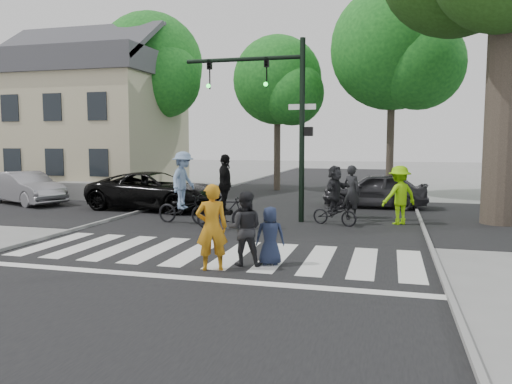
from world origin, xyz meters
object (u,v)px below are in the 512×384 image
Objects in this scene: pedestrian_woman at (212,227)px; cyclist_right at (335,199)px; pedestrian_adult at (245,228)px; traffic_signal at (277,104)px; car_silver at (26,188)px; pedestrian_child at (270,236)px; cyclist_left at (183,193)px; cyclist_mid at (225,199)px; car_suv at (155,191)px; car_grey at (375,190)px.

cyclist_right is at bearing -130.29° from pedestrian_woman.
cyclist_right reaches higher than pedestrian_adult.
traffic_signal reaches higher than pedestrian_adult.
pedestrian_woman is 6.58m from cyclist_right.
car_silver is at bearing -43.38° from pedestrian_adult.
cyclist_right reaches higher than pedestrian_child.
cyclist_mid is at bearing -24.38° from cyclist_left.
pedestrian_adult is 9.66m from car_suv.
cyclist_left is 4.89m from cyclist_right.
car_suv is (-5.23, 1.54, -3.16)m from traffic_signal.
cyclist_mid is at bearing -76.37° from pedestrian_adult.
cyclist_left is 8.19m from car_grey.
cyclist_left is 0.44× the size of car_suv.
car_grey is at bearing 77.02° from cyclist_right.
car_grey is at bearing -56.87° from car_silver.
pedestrian_woman is at bearing -106.37° from cyclist_right.
pedestrian_woman is 14.27m from car_silver.
pedestrian_woman reaches higher than car_grey.
car_grey is (8.31, 2.84, -0.03)m from car_suv.
cyclist_right is 4.88m from car_grey.
car_grey is (5.89, 5.68, -0.31)m from cyclist_left.
car_grey reaches higher than car_silver.
pedestrian_adult is at bearing -83.71° from traffic_signal.
pedestrian_child is at bearing -98.10° from cyclist_right.
car_silver is at bearing -60.06° from pedestrian_woman.
car_grey is (14.48, 2.65, 0.01)m from car_silver.
car_silver is (-13.38, 2.10, -0.16)m from cyclist_right.
car_silver is at bearing -79.44° from car_grey.
traffic_signal is 1.12× the size of car_suv.
cyclist_left is (-2.94, 5.38, 0.12)m from pedestrian_woman.
pedestrian_child is 6.14m from cyclist_left.
pedestrian_child is 0.24× the size of car_suv.
traffic_signal reaches higher than pedestrian_child.
cyclist_mid reaches higher than pedestrian_child.
car_grey is (2.95, 11.06, -0.19)m from pedestrian_woman.
traffic_signal is at bearing -94.07° from pedestrian_adult.
pedestrian_adult is 14.39m from car_silver.
cyclist_right is 0.45× the size of car_silver.
pedestrian_woman is 11.45m from car_grey.
cyclist_mid is (-1.26, 4.62, 0.04)m from pedestrian_woman.
pedestrian_child is 0.58m from pedestrian_adult.
pedestrian_woman is 1.41× the size of pedestrian_child.
traffic_signal is 6.30m from car_suv.
cyclist_left is 0.56× the size of car_silver.
pedestrian_woman is at bearing 36.53° from pedestrian_adult.
cyclist_left is 1.23× the size of cyclist_right.
car_suv is (-2.42, 2.84, -0.28)m from cyclist_left.
pedestrian_woman reaches higher than car_silver.
car_suv is at bearing -80.79° from pedestrian_woman.
pedestrian_adult reaches higher than car_suv.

